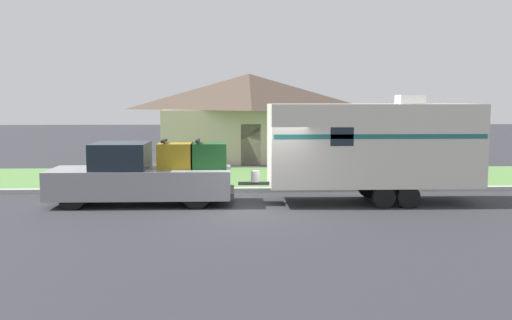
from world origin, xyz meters
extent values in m
plane|color=#2D2D33|center=(0.00, 0.00, 0.00)|extent=(120.00, 120.00, 0.00)
cube|color=#ADADA8|center=(0.00, 3.75, 0.07)|extent=(80.00, 0.30, 0.14)
cube|color=#568442|center=(0.00, 7.40, 0.01)|extent=(80.00, 7.00, 0.03)
cube|color=beige|center=(-0.12, 15.18, 1.40)|extent=(9.04, 6.48, 2.79)
pyramid|color=#4C3D33|center=(-0.12, 15.18, 3.77)|extent=(9.76, 7.00, 1.96)
cube|color=#4C3828|center=(-0.12, 11.96, 1.05)|extent=(1.00, 0.06, 2.10)
cylinder|color=black|center=(-5.87, 0.58, 0.44)|extent=(0.89, 0.28, 0.89)
cylinder|color=black|center=(-5.87, 2.22, 0.44)|extent=(0.89, 0.28, 0.89)
cylinder|color=black|center=(-2.11, 0.58, 0.44)|extent=(0.89, 0.28, 0.89)
cylinder|color=black|center=(-2.11, 2.22, 0.44)|extent=(0.89, 0.28, 0.89)
cube|color=gray|center=(-5.14, 1.40, 0.69)|extent=(3.28, 2.00, 0.90)
cube|color=#19232D|center=(-4.55, 1.40, 1.55)|extent=(1.70, 1.84, 0.83)
cube|color=gray|center=(-2.30, 1.40, 0.69)|extent=(2.41, 2.00, 0.90)
cube|color=#333333|center=(-1.03, 1.40, 0.36)|extent=(0.12, 1.80, 0.20)
cube|color=olive|center=(-2.83, 1.40, 1.54)|extent=(1.11, 0.84, 0.80)
cube|color=black|center=(-3.18, 1.40, 2.02)|extent=(0.10, 0.92, 0.08)
cube|color=#194C1E|center=(-1.77, 1.40, 1.54)|extent=(1.11, 0.84, 0.80)
cube|color=black|center=(-2.12, 1.40, 2.02)|extent=(0.10, 0.92, 0.08)
cylinder|color=black|center=(3.61, 0.41, 0.35)|extent=(0.70, 0.22, 0.70)
cylinder|color=black|center=(3.61, 2.39, 0.35)|extent=(0.70, 0.22, 0.70)
cylinder|color=black|center=(4.38, 0.41, 0.35)|extent=(0.70, 0.22, 0.70)
cylinder|color=black|center=(4.38, 2.39, 0.35)|extent=(0.70, 0.22, 0.70)
cube|color=beige|center=(3.46, 1.40, 1.89)|extent=(6.62, 2.26, 2.59)
cube|color=#1E6660|center=(3.46, 0.26, 2.21)|extent=(6.49, 0.01, 0.14)
cube|color=#383838|center=(-0.35, 1.40, 0.65)|extent=(0.99, 0.12, 0.10)
cylinder|color=silver|center=(-0.30, 1.40, 0.88)|extent=(0.28, 0.28, 0.36)
cube|color=silver|center=(4.65, 1.40, 3.32)|extent=(0.80, 0.68, 0.28)
cube|color=#19232D|center=(2.27, 0.26, 2.21)|extent=(0.70, 0.01, 0.56)
cylinder|color=brown|center=(6.85, 4.51, 0.56)|extent=(0.09, 0.09, 1.13)
cube|color=#B2B2B2|center=(6.85, 4.51, 1.24)|extent=(0.48, 0.20, 0.22)
camera|label=1|loc=(-0.98, -16.66, 3.31)|focal=40.00mm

